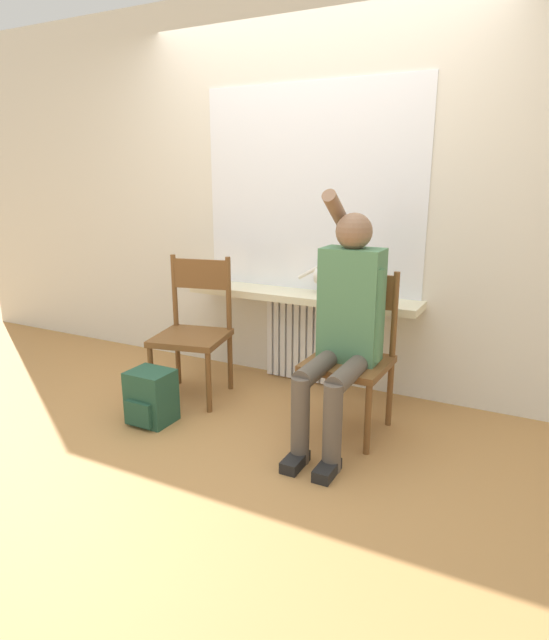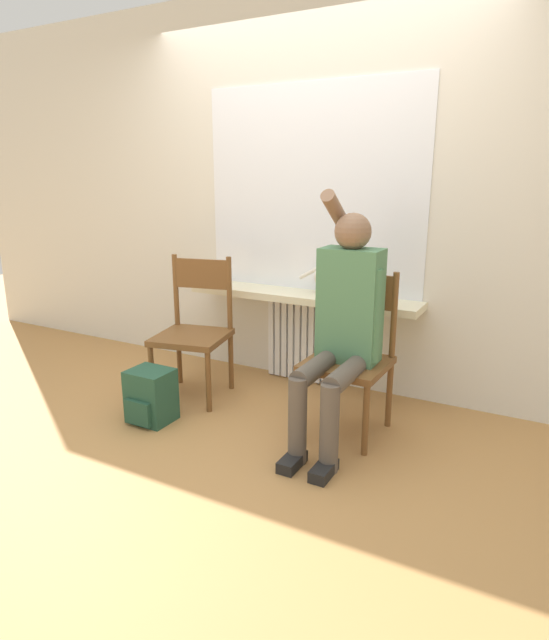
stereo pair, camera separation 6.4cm
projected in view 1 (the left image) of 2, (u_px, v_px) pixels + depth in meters
name	position (u px, v px, depth m)	size (l,w,h in m)	color
ground_plane	(220.00, 447.00, 3.01)	(12.00, 12.00, 0.00)	#B27F47
wall_with_window	(312.00, 195.00, 3.71)	(7.00, 0.06, 2.70)	silver
radiator	(305.00, 339.00, 3.92)	(0.61, 0.08, 0.63)	white
windowsill	(300.00, 296.00, 3.74)	(1.68, 0.30, 0.05)	beige
window_glass	(310.00, 190.00, 3.67)	(1.62, 0.01, 1.40)	white
chair_left	(194.00, 329.00, 3.62)	(0.54, 0.54, 0.95)	brown
chair_right	(351.00, 353.00, 3.12)	(0.46, 0.46, 0.95)	brown
person	(345.00, 320.00, 2.95)	(0.36, 1.02, 1.41)	brown
cat	(339.00, 278.00, 3.61)	(0.50, 0.11, 0.22)	silver
backpack	(151.00, 397.00, 3.28)	(0.26, 0.25, 0.33)	#234C38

